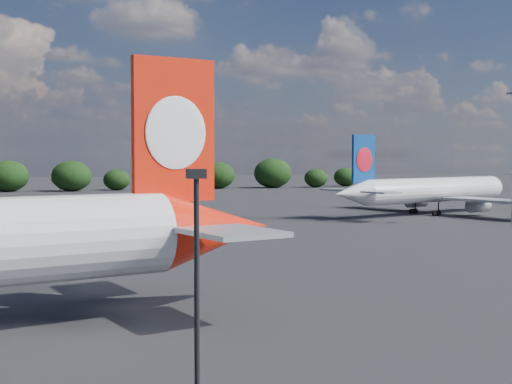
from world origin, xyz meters
name	(u,v)px	position (x,y,z in m)	size (l,w,h in m)	color
ground	(11,240)	(0.00, 60.00, 0.00)	(500.00, 500.00, 0.00)	black
china_southern_airliner	(428,191)	(68.56, 75.85, 4.16)	(40.92, 39.28, 13.65)	silver
apron_lamp_post	(197,319)	(6.21, -12.19, 5.66)	(0.55, 0.30, 10.03)	black
billboard_yellow	(60,177)	(12.00, 182.00, 3.87)	(5.00, 0.30, 5.50)	yellow
horizon_treeline	(51,177)	(9.28, 178.60, 4.11)	(203.40, 13.76, 9.30)	black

